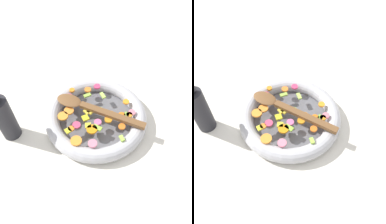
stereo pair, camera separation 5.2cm
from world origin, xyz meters
TOP-DOWN VIEW (x-y plane):
  - ground_plane at (0.00, 0.00)m, footprint 4.00×4.00m
  - skillet at (0.00, 0.00)m, footprint 0.36×0.36m
  - chopped_vegetables at (-0.01, -0.02)m, footprint 0.27×0.28m
  - wooden_spoon at (-0.02, 0.01)m, footprint 0.31×0.16m
  - pepper_mill at (-0.28, -0.06)m, footprint 0.06×0.06m

SIDE VIEW (x-z plane):
  - ground_plane at x=0.00m, z-range 0.00..0.00m
  - skillet at x=0.00m, z-range 0.00..0.05m
  - chopped_vegetables at x=-0.01m, z-range 0.05..0.06m
  - wooden_spoon at x=-0.02m, z-range 0.06..0.07m
  - pepper_mill at x=-0.28m, z-range -0.01..0.19m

